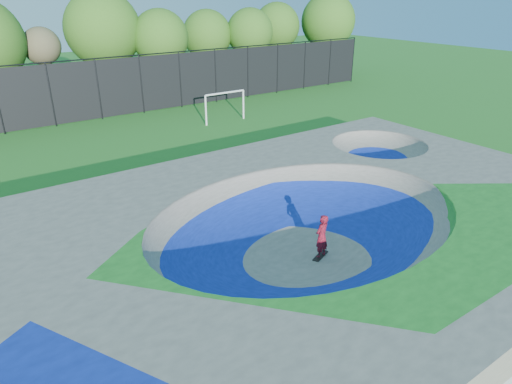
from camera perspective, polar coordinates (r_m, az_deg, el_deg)
ground at (r=15.60m, az=6.28°, el=-7.42°), size 120.00×120.00×0.00m
skate_deck at (r=15.22m, az=6.40°, el=-5.01°), size 22.00×14.00×1.50m
skater at (r=15.00m, az=8.21°, el=-5.52°), size 0.63×0.49×1.53m
skateboard at (r=15.38m, az=8.05°, el=-7.92°), size 0.81×0.50×0.05m
soccer_goal at (r=30.50m, az=-3.90°, el=11.25°), size 3.02×0.12×1.99m
fence at (r=32.66m, az=-19.11°, el=12.15°), size 48.09×0.09×4.04m
treeline at (r=36.73m, az=-23.67°, el=17.34°), size 53.41×6.91×8.17m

